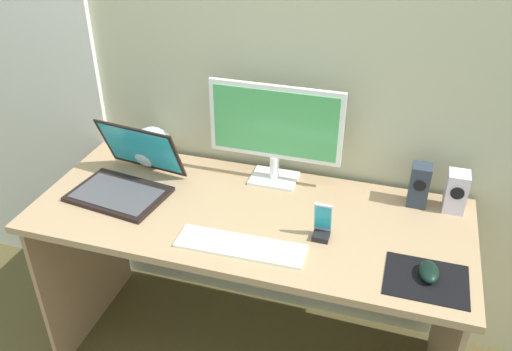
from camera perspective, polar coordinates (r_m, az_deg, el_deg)
The scene contains 12 objects.
wall_back at distance 2.01m, azimuth 2.37°, elevation 13.47°, with size 6.00×0.04×2.50m, color #BCBD9D.
door_left at distance 2.61m, azimuth -24.13°, elevation 9.45°, with size 0.82×0.02×2.02m, color white.
desk at distance 2.01m, azimuth -0.75°, elevation -7.49°, with size 1.57×0.65×0.76m.
monitor at distance 2.00m, azimuth 2.05°, elevation 4.99°, with size 0.51×0.14×0.40m.
speaker_right at distance 2.02m, azimuth 20.62°, elevation -1.63°, with size 0.07×0.08×0.15m.
speaker_near_monitor at distance 2.01m, azimuth 17.06°, elevation -0.97°, with size 0.07×0.07×0.16m.
laptop at distance 2.08m, azimuth -13.72°, elevation -0.29°, with size 0.39×0.37×0.23m.
fishbowl at distance 2.21m, azimuth -11.06°, elevation 3.01°, with size 0.17×0.17×0.17m, color silver.
keyboard_external at distance 1.76m, azimuth -1.67°, elevation -7.56°, with size 0.43×0.12×0.01m, color white.
mousepad at distance 1.73m, azimuth 17.75°, elevation -10.58°, with size 0.25×0.20×0.00m, color black.
mouse at distance 1.73m, azimuth 18.01°, elevation -9.77°, with size 0.06×0.10×0.04m, color black.
phone_in_dock at distance 1.79m, azimuth 7.09°, elevation -5.36°, with size 0.06×0.06×0.14m.
Camera 1 is at (0.48, -1.49, 1.88)m, focal length 37.39 mm.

